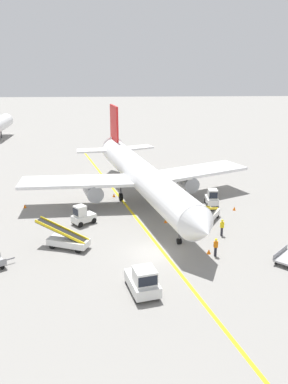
% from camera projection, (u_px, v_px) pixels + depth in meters
% --- Properties ---
extents(ground_plane, '(300.00, 300.00, 0.00)m').
position_uv_depth(ground_plane, '(154.00, 253.00, 37.00)').
color(ground_plane, gray).
extents(taxi_line_yellow, '(20.88, 77.38, 0.01)m').
position_uv_depth(taxi_line_yellow, '(146.00, 231.00, 41.73)').
color(taxi_line_yellow, yellow).
rests_on(taxi_line_yellow, ground).
extents(airliner, '(27.87, 34.83, 10.10)m').
position_uv_depth(airliner, '(142.00, 175.00, 48.63)').
color(airliner, white).
rests_on(airliner, ground).
extents(pushback_tug, '(2.74, 3.96, 2.20)m').
position_uv_depth(pushback_tug, '(143.00, 281.00, 30.46)').
color(pushback_tug, silver).
rests_on(pushback_tug, ground).
extents(baggage_tug_near_wing, '(2.68, 2.53, 2.10)m').
position_uv_depth(baggage_tug_near_wing, '(82.00, 216.00, 43.07)').
color(baggage_tug_near_wing, silver).
rests_on(baggage_tug_near_wing, ground).
extents(baggage_tug_by_cargo_door, '(1.37, 2.42, 2.10)m').
position_uv_depth(baggage_tug_by_cargo_door, '(212.00, 198.00, 48.38)').
color(baggage_tug_by_cargo_door, silver).
rests_on(baggage_tug_by_cargo_door, ground).
extents(belt_loader_forward_hold, '(5.12, 2.96, 2.59)m').
position_uv_depth(belt_loader_forward_hold, '(67.00, 240.00, 37.76)').
color(belt_loader_forward_hold, silver).
rests_on(belt_loader_forward_hold, ground).
extents(belt_loader_aft_hold, '(3.53, 4.98, 2.59)m').
position_uv_depth(belt_loader_aft_hold, '(208.00, 214.00, 43.88)').
color(belt_loader_aft_hold, silver).
rests_on(belt_loader_aft_hold, ground).
extents(baggage_cart_empty_trailing, '(3.18, 3.28, 0.94)m').
position_uv_depth(baggage_cart_empty_trailing, '(288.00, 257.00, 35.20)').
color(baggage_cart_empty_trailing, '#A5A5A8').
rests_on(baggage_cart_empty_trailing, ground).
extents(ground_crew_marshaller, '(0.36, 0.24, 1.70)m').
position_uv_depth(ground_crew_marshaller, '(222.00, 227.00, 40.27)').
color(ground_crew_marshaller, '#26262D').
rests_on(ground_crew_marshaller, ground).
extents(ground_crew_wing_walker, '(0.36, 0.24, 1.70)m').
position_uv_depth(ground_crew_wing_walker, '(216.00, 247.00, 36.12)').
color(ground_crew_wing_walker, '#26262D').
rests_on(ground_crew_wing_walker, ground).
extents(safety_cone_nose_left, '(0.36, 0.36, 0.44)m').
position_uv_depth(safety_cone_nose_left, '(114.00, 195.00, 51.61)').
color(safety_cone_nose_left, orange).
rests_on(safety_cone_nose_left, ground).
extents(safety_cone_nose_right, '(0.36, 0.36, 0.44)m').
position_uv_depth(safety_cone_nose_right, '(166.00, 221.00, 43.67)').
color(safety_cone_nose_right, orange).
rests_on(safety_cone_nose_right, ground).
extents(safety_cone_wingtip_left, '(0.36, 0.36, 0.44)m').
position_uv_depth(safety_cone_wingtip_left, '(25.00, 206.00, 47.95)').
color(safety_cone_wingtip_left, orange).
rests_on(safety_cone_wingtip_left, ground).
extents(safety_cone_wingtip_right, '(0.36, 0.36, 0.44)m').
position_uv_depth(safety_cone_wingtip_right, '(209.00, 251.00, 36.77)').
color(safety_cone_wingtip_right, orange).
rests_on(safety_cone_wingtip_right, ground).
extents(safety_cone_tail_area, '(0.36, 0.36, 0.44)m').
position_uv_depth(safety_cone_tail_area, '(234.00, 208.00, 47.16)').
color(safety_cone_tail_area, orange).
rests_on(safety_cone_tail_area, ground).
extents(distant_aircraft_mid_left, '(3.00, 10.10, 8.80)m').
position_uv_depth(distant_aircraft_mid_left, '(0.00, 123.00, 87.66)').
color(distant_aircraft_mid_left, silver).
rests_on(distant_aircraft_mid_left, ground).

